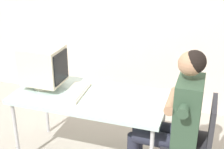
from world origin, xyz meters
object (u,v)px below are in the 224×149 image
Objects in this scene: office_chair at (195,139)px; person_seated at (175,114)px; desk at (90,100)px; crt_monitor at (43,65)px; keyboard at (76,92)px.

person_seated is at bearing -180.00° from office_chair.
desk is 1.04m from office_chair.
crt_monitor reaches higher than keyboard.
crt_monitor reaches higher than desk.
keyboard is at bearing -5.57° from crt_monitor.
crt_monitor is at bearing 177.12° from desk.
keyboard is (0.36, -0.03, -0.22)m from crt_monitor.
keyboard is at bearing 178.20° from office_chair.
office_chair reaches higher than keyboard.
crt_monitor is 1.36m from person_seated.
desk is 3.46× the size of crt_monitor.
office_chair is 0.67× the size of person_seated.
person_seated reaches higher than desk.
office_chair reaches higher than desk.
desk is 0.83m from person_seated.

